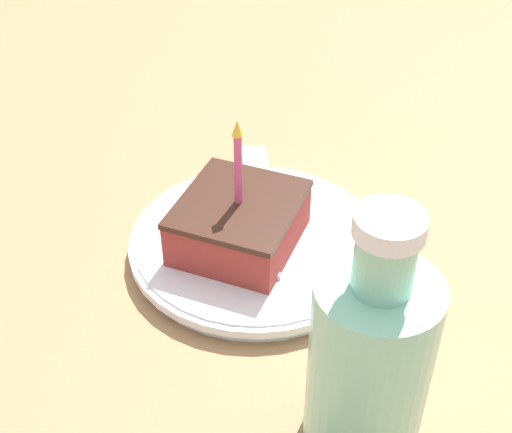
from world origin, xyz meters
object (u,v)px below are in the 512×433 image
cake_slice (239,221)px  bottle (370,359)px  fork (260,196)px  plate (256,244)px

cake_slice → bottle: bearing=136.9°
fork → cake_slice: bearing=95.6°
plate → fork: size_ratio=1.22×
bottle → plate: bearing=-47.7°
plate → cake_slice: 0.03m
fork → bottle: size_ratio=0.96×
cake_slice → bottle: (-0.14, 0.13, 0.03)m
plate → bottle: bottle is taller
cake_slice → fork: (0.01, -0.06, -0.02)m
cake_slice → fork: 0.07m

